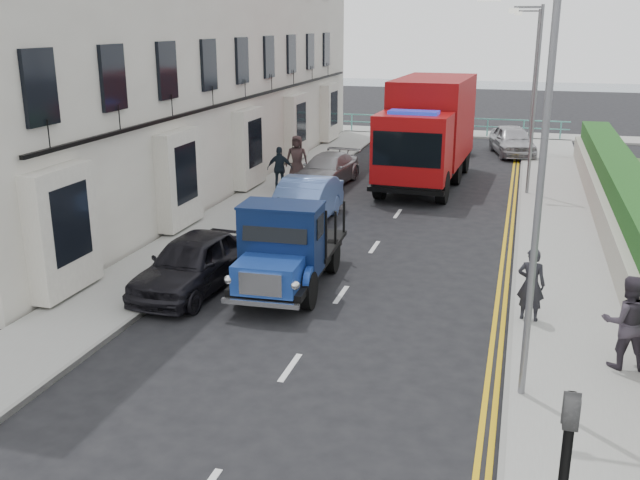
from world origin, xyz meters
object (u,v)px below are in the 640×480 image
Objects in this scene: parked_car_front at (193,263)px; red_lorry at (428,129)px; bedford_lorry at (284,253)px; lamp_mid at (532,90)px; pedestrian_east_near at (531,284)px; lamp_near at (533,177)px; lamp_far at (532,72)px.

red_lorry is at bearing 78.30° from parked_car_front.
bedford_lorry is at bearing 13.96° from parked_car_front.
pedestrian_east_near is (0.22, -12.58, -3.06)m from lamp_mid.
bedford_lorry is at bearing -114.26° from lamp_mid.
pedestrian_east_near is (7.99, 0.11, 0.23)m from parked_car_front.
bedford_lorry reaches higher than pedestrian_east_near.
lamp_near is 16.00m from lamp_mid.
lamp_near is 1.67× the size of parked_car_front.
lamp_mid reaches higher than parked_car_front.
pedestrian_east_near is at bearing -89.44° from lamp_far.
lamp_near is at bearing -90.00° from lamp_mid.
lamp_mid reaches higher than bedford_lorry.
lamp_near is 4.59m from pedestrian_east_near.
lamp_near reaches higher than parked_car_front.
lamp_far reaches higher than pedestrian_east_near.
lamp_far is 23.17m from bedford_lorry.
red_lorry is (-3.89, -8.85, -1.75)m from lamp_far.
lamp_far is at bearing 75.05° from parked_car_front.
lamp_far is 1.67× the size of parked_car_front.
bedford_lorry is 2.28m from parked_car_front.
parked_car_front is at bearing -108.90° from lamp_far.
lamp_far is 9.82m from red_lorry.
lamp_near is 7.29m from bedford_lorry.
lamp_near is 1.43× the size of bedford_lorry.
parked_car_front is (-2.23, -0.39, -0.33)m from bedford_lorry.
lamp_far is 0.86× the size of red_lorry.
pedestrian_east_near is (0.22, 3.42, -3.06)m from lamp_near.
lamp_near is 17.67m from red_lorry.
lamp_mid is (0.00, 16.00, 0.00)m from lamp_near.
pedestrian_east_near is (5.77, -0.28, -0.10)m from bedford_lorry.
bedford_lorry is 1.16× the size of parked_car_front.
red_lorry is 14.46m from parked_car_front.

